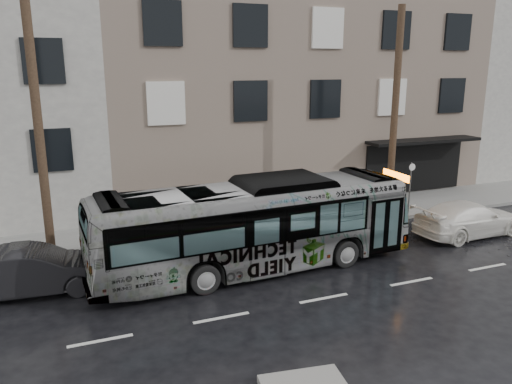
% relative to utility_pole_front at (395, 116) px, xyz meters
% --- Properties ---
extents(ground, '(120.00, 120.00, 0.00)m').
position_rel_utility_pole_front_xyz_m(ground, '(-6.50, -3.30, -4.65)').
color(ground, black).
rests_on(ground, ground).
extents(sidewalk, '(90.00, 3.60, 0.15)m').
position_rel_utility_pole_front_xyz_m(sidewalk, '(-6.50, 1.60, -4.58)').
color(sidewalk, gray).
rests_on(sidewalk, ground).
extents(building_taupe, '(20.00, 12.00, 11.00)m').
position_rel_utility_pole_front_xyz_m(building_taupe, '(-1.50, 9.40, 0.85)').
color(building_taupe, '#7C6B5F').
rests_on(building_taupe, ground).
extents(utility_pole_front, '(0.30, 0.30, 9.00)m').
position_rel_utility_pole_front_xyz_m(utility_pole_front, '(0.00, 0.00, 0.00)').
color(utility_pole_front, '#4E3A27').
rests_on(utility_pole_front, sidewalk).
extents(utility_pole_rear, '(0.30, 0.30, 9.00)m').
position_rel_utility_pole_front_xyz_m(utility_pole_rear, '(-14.00, 0.00, 0.00)').
color(utility_pole_rear, '#4E3A27').
rests_on(utility_pole_rear, sidewalk).
extents(sign_post, '(0.06, 0.06, 2.40)m').
position_rel_utility_pole_front_xyz_m(sign_post, '(1.10, 0.00, -3.30)').
color(sign_post, slate).
rests_on(sign_post, sidewalk).
extents(bus, '(11.20, 3.12, 3.09)m').
position_rel_utility_pole_front_xyz_m(bus, '(-7.61, -2.94, -3.11)').
color(bus, '#B2B2B2').
rests_on(bus, ground).
extents(white_sedan, '(4.93, 2.22, 1.40)m').
position_rel_utility_pole_front_xyz_m(white_sedan, '(1.79, -2.91, -3.95)').
color(white_sedan, white).
rests_on(white_sedan, ground).
extents(dark_sedan, '(4.53, 1.89, 1.46)m').
position_rel_utility_pole_front_xyz_m(dark_sedan, '(-14.49, -2.22, -3.92)').
color(dark_sedan, black).
rests_on(dark_sedan, ground).
extents(slush_pile, '(1.90, 1.05, 0.18)m').
position_rel_utility_pole_front_xyz_m(slush_pile, '(-9.02, -9.35, -4.56)').
color(slush_pile, gray).
rests_on(slush_pile, ground).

